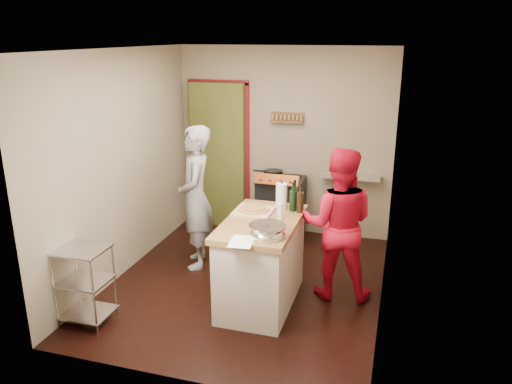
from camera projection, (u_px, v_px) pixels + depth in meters
floor at (247, 283)px, 5.75m from camera, size 3.50×3.50×0.00m
back_wall at (241, 150)px, 7.20m from camera, size 3.00×0.44×2.60m
left_wall at (122, 165)px, 5.75m from camera, size 0.04×3.50×2.60m
right_wall at (390, 186)px, 4.94m from camera, size 0.04×3.50×2.60m
ceiling at (245, 48)px, 4.95m from camera, size 3.00×3.50×0.02m
stove at (281, 207)px, 6.90m from camera, size 0.60×0.63×1.00m
wire_shelving at (84, 282)px, 4.86m from camera, size 0.48×0.40×0.80m
island at (261, 260)px, 5.20m from camera, size 0.73×1.35×1.24m
person_stripe at (196, 198)px, 5.96m from camera, size 0.62×0.74×1.74m
person_red at (338, 224)px, 5.27m from camera, size 0.86×0.70×1.65m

